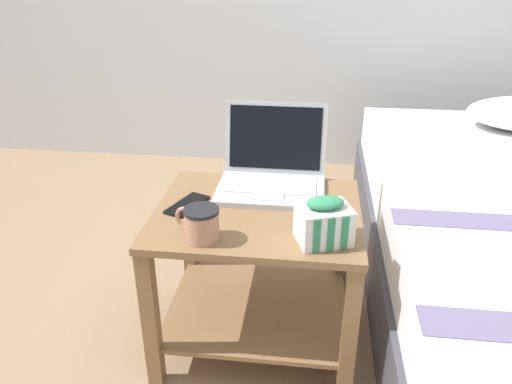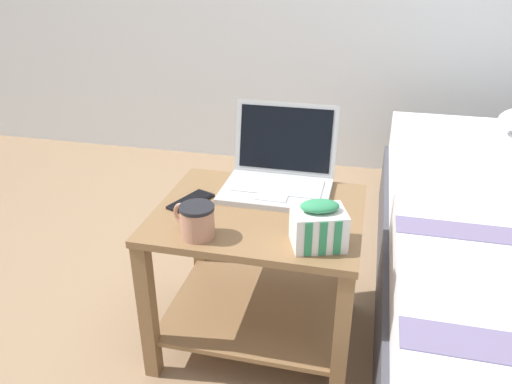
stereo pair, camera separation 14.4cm
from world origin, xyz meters
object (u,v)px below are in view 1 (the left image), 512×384
at_px(mug_front_left, 201,222).
at_px(snack_bag, 324,222).
at_px(cell_phone, 188,204).
at_px(laptop, 272,172).

height_order(mug_front_left, snack_bag, snack_bag).
bearing_deg(cell_phone, laptop, 34.77).
xyz_separation_m(mug_front_left, cell_phone, (-0.09, 0.19, -0.05)).
bearing_deg(laptop, mug_front_left, -113.83).
distance_m(mug_front_left, snack_bag, 0.33).
bearing_deg(snack_bag, mug_front_left, -174.73).
bearing_deg(snack_bag, cell_phone, 159.03).
height_order(mug_front_left, cell_phone, mug_front_left).
xyz_separation_m(laptop, cell_phone, (-0.25, -0.17, -0.05)).
bearing_deg(cell_phone, mug_front_left, -65.37).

